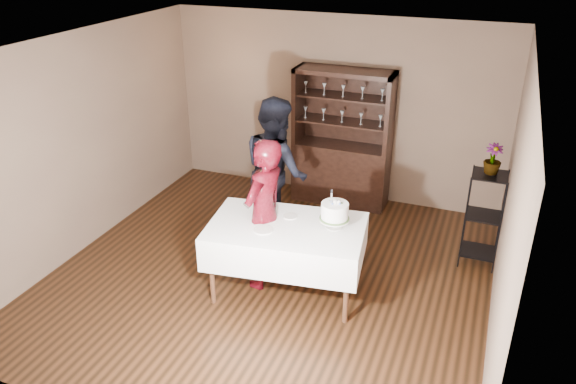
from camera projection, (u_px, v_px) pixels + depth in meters
name	position (u px, v px, depth m)	size (l,w,h in m)	color
floor	(270.00, 275.00, 6.74)	(5.00, 5.00, 0.00)	black
ceiling	(267.00, 47.00, 5.57)	(5.00, 5.00, 0.00)	silver
back_wall	(335.00, 108.00, 8.25)	(5.00, 0.02, 2.70)	brown
wall_left	(84.00, 143.00, 6.97)	(0.02, 5.00, 2.70)	brown
wall_right	(510.00, 210.00, 5.34)	(0.02, 5.00, 2.70)	brown
china_hutch	(341.00, 159.00, 8.28)	(1.40, 0.48, 2.00)	black
plant_etagere	(484.00, 215.00, 6.72)	(0.42, 0.42, 1.20)	black
cake_table	(286.00, 241.00, 6.18)	(1.82, 1.26, 0.85)	white
woman	(264.00, 214.00, 6.24)	(0.65, 0.42, 1.77)	#34040B
man	(276.00, 171.00, 7.14)	(0.94, 0.73, 1.93)	black
cake	(335.00, 212.00, 5.98)	(0.34, 0.34, 0.45)	beige
plate_near	(263.00, 230.00, 6.00)	(0.21, 0.21, 0.01)	beige
plate_far	(290.00, 216.00, 6.27)	(0.16, 0.16, 0.01)	beige
potted_plant	(493.00, 159.00, 6.44)	(0.20, 0.20, 0.36)	#42642F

